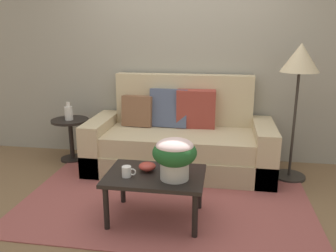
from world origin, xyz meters
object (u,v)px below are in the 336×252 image
at_px(floor_lamp, 300,68).
at_px(couch, 180,141).
at_px(potted_plant, 175,154).
at_px(snack_bowl, 147,166).
at_px(coffee_table, 155,180).
at_px(coffee_mug, 127,172).
at_px(side_table, 71,132).
at_px(table_vase, 69,113).

bearing_deg(floor_lamp, couch, 176.21).
xyz_separation_m(potted_plant, snack_bowl, (-0.26, 0.13, -0.17)).
bearing_deg(potted_plant, floor_lamp, 46.05).
height_order(coffee_table, snack_bowl, snack_bowl).
xyz_separation_m(coffee_mug, snack_bowl, (0.14, 0.15, -0.01)).
relative_size(couch, side_table, 4.00).
relative_size(coffee_table, side_table, 1.57).
height_order(side_table, potted_plant, potted_plant).
bearing_deg(couch, potted_plant, -84.61).
bearing_deg(potted_plant, coffee_mug, -176.67).
height_order(coffee_table, floor_lamp, floor_lamp).
bearing_deg(couch, coffee_mug, -102.22).
bearing_deg(snack_bowl, floor_lamp, 36.96).
bearing_deg(coffee_mug, coffee_table, 22.16).
bearing_deg(floor_lamp, potted_plant, -133.95).
bearing_deg(floor_lamp, snack_bowl, -143.04).
relative_size(couch, snack_bowl, 14.22).
distance_m(floor_lamp, coffee_mug, 2.09).
height_order(coffee_table, coffee_mug, coffee_mug).
height_order(floor_lamp, snack_bowl, floor_lamp).
bearing_deg(snack_bowl, side_table, 136.33).
distance_m(coffee_table, floor_lamp, 1.92).
distance_m(potted_plant, table_vase, 1.99).
height_order(coffee_mug, table_vase, table_vase).
bearing_deg(snack_bowl, couch, 82.98).
distance_m(snack_bowl, table_vase, 1.72).
height_order(potted_plant, snack_bowl, potted_plant).
bearing_deg(floor_lamp, side_table, 176.91).
bearing_deg(coffee_mug, snack_bowl, 47.66).
xyz_separation_m(floor_lamp, potted_plant, (-1.14, -1.18, -0.59)).
relative_size(side_table, table_vase, 2.39).
height_order(potted_plant, table_vase, potted_plant).
bearing_deg(coffee_mug, potted_plant, 3.33).
xyz_separation_m(couch, floor_lamp, (1.26, -0.08, 0.89)).
relative_size(couch, coffee_mug, 17.38).
bearing_deg(coffee_table, couch, 87.28).
relative_size(side_table, coffee_mug, 4.35).
relative_size(coffee_table, table_vase, 3.75).
bearing_deg(potted_plant, table_vase, 139.16).
xyz_separation_m(side_table, coffee_mug, (1.11, -1.35, 0.10)).
distance_m(floor_lamp, snack_bowl, 1.91).
xyz_separation_m(coffee_table, potted_plant, (0.18, -0.07, 0.27)).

